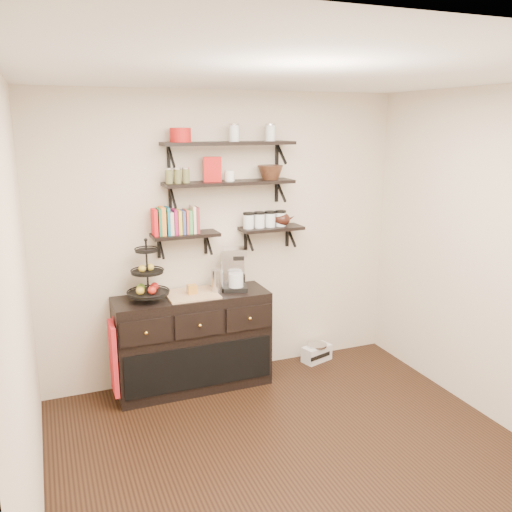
% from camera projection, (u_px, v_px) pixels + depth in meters
% --- Properties ---
extents(floor, '(3.50, 3.50, 0.00)m').
position_uv_depth(floor, '(306.00, 469.00, 3.88)').
color(floor, black).
rests_on(floor, ground).
extents(ceiling, '(3.50, 3.50, 0.02)m').
position_uv_depth(ceiling, '(316.00, 73.00, 3.23)').
color(ceiling, white).
rests_on(ceiling, back_wall).
extents(back_wall, '(3.50, 0.02, 2.70)m').
position_uv_depth(back_wall, '(225.00, 238.00, 5.13)').
color(back_wall, beige).
rests_on(back_wall, ground).
extents(left_wall, '(0.02, 3.50, 2.70)m').
position_uv_depth(left_wall, '(22.00, 325.00, 2.92)').
color(left_wall, beige).
rests_on(left_wall, ground).
extents(right_wall, '(0.02, 3.50, 2.70)m').
position_uv_depth(right_wall, '(512.00, 264.00, 4.18)').
color(right_wall, beige).
rests_on(right_wall, ground).
extents(shelf_top, '(1.20, 0.27, 0.23)m').
position_uv_depth(shelf_top, '(229.00, 144.00, 4.80)').
color(shelf_top, black).
rests_on(shelf_top, back_wall).
extents(shelf_mid, '(1.20, 0.27, 0.23)m').
position_uv_depth(shelf_mid, '(229.00, 183.00, 4.89)').
color(shelf_mid, black).
rests_on(shelf_mid, back_wall).
extents(shelf_low_left, '(0.60, 0.25, 0.23)m').
position_uv_depth(shelf_low_left, '(185.00, 236.00, 4.86)').
color(shelf_low_left, black).
rests_on(shelf_low_left, back_wall).
extents(shelf_low_right, '(0.60, 0.25, 0.23)m').
position_uv_depth(shelf_low_right, '(271.00, 229.00, 5.16)').
color(shelf_low_right, black).
rests_on(shelf_low_right, back_wall).
extents(cookbooks, '(0.43, 0.15, 0.26)m').
position_uv_depth(cookbooks, '(179.00, 221.00, 4.80)').
color(cookbooks, red).
rests_on(cookbooks, shelf_low_left).
extents(glass_canisters, '(0.43, 0.10, 0.13)m').
position_uv_depth(glass_canisters, '(265.00, 220.00, 5.11)').
color(glass_canisters, silver).
rests_on(glass_canisters, shelf_low_right).
extents(sideboard, '(1.40, 0.50, 0.92)m').
position_uv_depth(sideboard, '(193.00, 341.00, 4.99)').
color(sideboard, black).
rests_on(sideboard, floor).
extents(fruit_stand, '(0.36, 0.36, 0.53)m').
position_uv_depth(fruit_stand, '(148.00, 280.00, 4.70)').
color(fruit_stand, black).
rests_on(fruit_stand, sideboard).
extents(candle, '(0.08, 0.08, 0.08)m').
position_uv_depth(candle, '(192.00, 289.00, 4.87)').
color(candle, '#B27629').
rests_on(candle, sideboard).
extents(coffee_maker, '(0.26, 0.26, 0.40)m').
position_uv_depth(coffee_maker, '(234.00, 270.00, 5.01)').
color(coffee_maker, black).
rests_on(coffee_maker, sideboard).
extents(thermal_carafe, '(0.11, 0.11, 0.22)m').
position_uv_depth(thermal_carafe, '(217.00, 281.00, 4.92)').
color(thermal_carafe, silver).
rests_on(thermal_carafe, sideboard).
extents(apron, '(0.04, 0.27, 0.63)m').
position_uv_depth(apron, '(113.00, 358.00, 4.63)').
color(apron, '#B0122B').
rests_on(apron, sideboard).
extents(radio, '(0.34, 0.26, 0.18)m').
position_uv_depth(radio, '(317.00, 353.00, 5.62)').
color(radio, silver).
rests_on(radio, floor).
extents(recipe_box, '(0.17, 0.09, 0.22)m').
position_uv_depth(recipe_box, '(212.00, 169.00, 4.80)').
color(recipe_box, '#AD1413').
rests_on(recipe_box, shelf_mid).
extents(walnut_bowl, '(0.24, 0.24, 0.13)m').
position_uv_depth(walnut_bowl, '(270.00, 172.00, 5.01)').
color(walnut_bowl, black).
rests_on(walnut_bowl, shelf_mid).
extents(ramekins, '(0.09, 0.09, 0.10)m').
position_uv_depth(ramekins, '(230.00, 176.00, 4.87)').
color(ramekins, white).
rests_on(ramekins, shelf_mid).
extents(teapot, '(0.22, 0.18, 0.15)m').
position_uv_depth(teapot, '(282.00, 218.00, 5.18)').
color(teapot, black).
rests_on(teapot, shelf_low_right).
extents(red_pot, '(0.18, 0.18, 0.12)m').
position_uv_depth(red_pot, '(180.00, 135.00, 4.62)').
color(red_pot, '#AD1413').
rests_on(red_pot, shelf_top).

